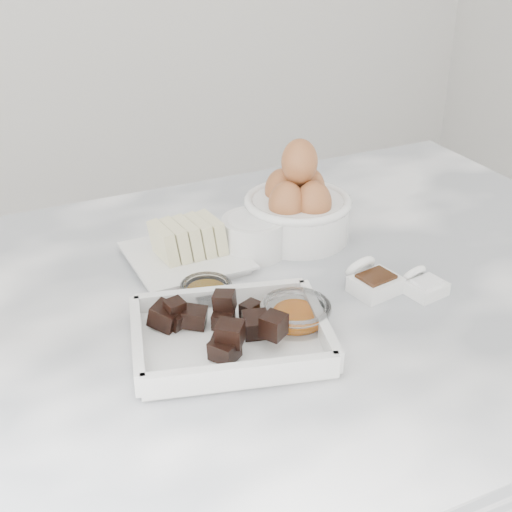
{
  "coord_description": "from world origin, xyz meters",
  "views": [
    {
      "loc": [
        -0.34,
        -0.73,
        1.43
      ],
      "look_at": [
        0.02,
        0.03,
        0.98
      ],
      "focal_mm": 50.0,
      "sensor_mm": 36.0,
      "label": 1
    }
  ],
  "objects_px": {
    "sugar_ramekin": "(254,235)",
    "vanilla_spoon": "(372,280)",
    "salt_spoon": "(423,284)",
    "zest_bowl": "(295,316)",
    "egg_bowl": "(298,206)",
    "honey_bowl": "(206,293)",
    "chocolate_dish": "(230,330)",
    "butter_plate": "(184,248)"
  },
  "relations": [
    {
      "from": "zest_bowl",
      "to": "chocolate_dish",
      "type": "bearing_deg",
      "value": 179.23
    },
    {
      "from": "sugar_ramekin",
      "to": "salt_spoon",
      "type": "relative_size",
      "value": 1.44
    },
    {
      "from": "chocolate_dish",
      "to": "zest_bowl",
      "type": "bearing_deg",
      "value": -0.77
    },
    {
      "from": "vanilla_spoon",
      "to": "salt_spoon",
      "type": "distance_m",
      "value": 0.07
    },
    {
      "from": "butter_plate",
      "to": "sugar_ramekin",
      "type": "xyz_separation_m",
      "value": [
        0.1,
        -0.01,
        0.01
      ]
    },
    {
      "from": "butter_plate",
      "to": "vanilla_spoon",
      "type": "bearing_deg",
      "value": -41.4
    },
    {
      "from": "sugar_ramekin",
      "to": "zest_bowl",
      "type": "relative_size",
      "value": 1.06
    },
    {
      "from": "chocolate_dish",
      "to": "vanilla_spoon",
      "type": "bearing_deg",
      "value": 10.12
    },
    {
      "from": "egg_bowl",
      "to": "sugar_ramekin",
      "type": "bearing_deg",
      "value": -166.52
    },
    {
      "from": "salt_spoon",
      "to": "chocolate_dish",
      "type": "bearing_deg",
      "value": -179.17
    },
    {
      "from": "sugar_ramekin",
      "to": "chocolate_dish",
      "type": "bearing_deg",
      "value": -121.89
    },
    {
      "from": "chocolate_dish",
      "to": "zest_bowl",
      "type": "height_order",
      "value": "chocolate_dish"
    },
    {
      "from": "zest_bowl",
      "to": "vanilla_spoon",
      "type": "distance_m",
      "value": 0.14
    },
    {
      "from": "vanilla_spoon",
      "to": "butter_plate",
      "type": "bearing_deg",
      "value": 138.6
    },
    {
      "from": "chocolate_dish",
      "to": "honey_bowl",
      "type": "xyz_separation_m",
      "value": [
        0.01,
        0.1,
        -0.01
      ]
    },
    {
      "from": "egg_bowl",
      "to": "vanilla_spoon",
      "type": "xyz_separation_m",
      "value": [
        0.01,
        -0.18,
        -0.04
      ]
    },
    {
      "from": "vanilla_spoon",
      "to": "zest_bowl",
      "type": "bearing_deg",
      "value": -163.39
    },
    {
      "from": "chocolate_dish",
      "to": "salt_spoon",
      "type": "relative_size",
      "value": 4.08
    },
    {
      "from": "butter_plate",
      "to": "zest_bowl",
      "type": "relative_size",
      "value": 1.81
    },
    {
      "from": "egg_bowl",
      "to": "zest_bowl",
      "type": "xyz_separation_m",
      "value": [
        -0.12,
        -0.22,
        -0.03
      ]
    },
    {
      "from": "salt_spoon",
      "to": "zest_bowl",
      "type": "bearing_deg",
      "value": -178.48
    },
    {
      "from": "vanilla_spoon",
      "to": "egg_bowl",
      "type": "bearing_deg",
      "value": 94.59
    },
    {
      "from": "butter_plate",
      "to": "egg_bowl",
      "type": "distance_m",
      "value": 0.19
    },
    {
      "from": "zest_bowl",
      "to": "salt_spoon",
      "type": "height_order",
      "value": "same"
    },
    {
      "from": "egg_bowl",
      "to": "honey_bowl",
      "type": "xyz_separation_m",
      "value": [
        -0.2,
        -0.12,
        -0.04
      ]
    },
    {
      "from": "honey_bowl",
      "to": "salt_spoon",
      "type": "distance_m",
      "value": 0.29
    },
    {
      "from": "egg_bowl",
      "to": "honey_bowl",
      "type": "height_order",
      "value": "egg_bowl"
    },
    {
      "from": "zest_bowl",
      "to": "vanilla_spoon",
      "type": "bearing_deg",
      "value": 16.61
    },
    {
      "from": "zest_bowl",
      "to": "butter_plate",
      "type": "bearing_deg",
      "value": 106.13
    },
    {
      "from": "sugar_ramekin",
      "to": "zest_bowl",
      "type": "bearing_deg",
      "value": -101.15
    },
    {
      "from": "zest_bowl",
      "to": "sugar_ramekin",
      "type": "bearing_deg",
      "value": 78.85
    },
    {
      "from": "butter_plate",
      "to": "honey_bowl",
      "type": "xyz_separation_m",
      "value": [
        -0.01,
        -0.11,
        -0.01
      ]
    },
    {
      "from": "honey_bowl",
      "to": "egg_bowl",
      "type": "bearing_deg",
      "value": 30.99
    },
    {
      "from": "chocolate_dish",
      "to": "honey_bowl",
      "type": "height_order",
      "value": "chocolate_dish"
    },
    {
      "from": "sugar_ramekin",
      "to": "egg_bowl",
      "type": "bearing_deg",
      "value": 13.48
    },
    {
      "from": "zest_bowl",
      "to": "salt_spoon",
      "type": "distance_m",
      "value": 0.2
    },
    {
      "from": "sugar_ramekin",
      "to": "vanilla_spoon",
      "type": "distance_m",
      "value": 0.19
    },
    {
      "from": "butter_plate",
      "to": "zest_bowl",
      "type": "distance_m",
      "value": 0.23
    },
    {
      "from": "chocolate_dish",
      "to": "egg_bowl",
      "type": "xyz_separation_m",
      "value": [
        0.21,
        0.22,
        0.03
      ]
    },
    {
      "from": "sugar_ramekin",
      "to": "zest_bowl",
      "type": "distance_m",
      "value": 0.21
    },
    {
      "from": "salt_spoon",
      "to": "butter_plate",
      "type": "bearing_deg",
      "value": 140.62
    },
    {
      "from": "sugar_ramekin",
      "to": "vanilla_spoon",
      "type": "relative_size",
      "value": 1.13
    }
  ]
}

